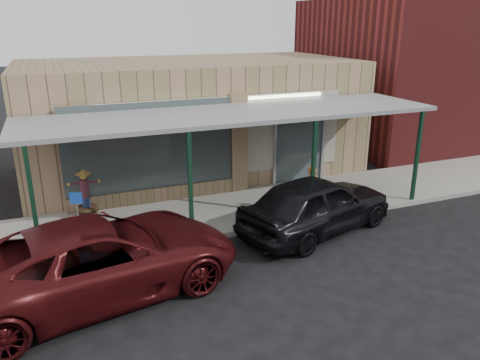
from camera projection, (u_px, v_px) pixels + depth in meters
name	position (u px, v px, depth m)	size (l,w,h in m)	color
ground	(290.00, 266.00, 11.19)	(120.00, 120.00, 0.00)	black
sidewalk	(235.00, 210.00, 14.32)	(40.00, 3.20, 0.15)	gray
storefront	(191.00, 118.00, 17.68)	(12.00, 6.25, 4.20)	#9D7A60
awning	(236.00, 115.00, 13.34)	(12.00, 3.00, 3.04)	slate
block_buildings_near	(231.00, 68.00, 18.76)	(61.00, 8.00, 8.00)	maroon
barrel_scarecrow	(86.00, 203.00, 13.30)	(0.91, 0.66, 1.50)	#513320
barrel_pumpkin	(275.00, 202.00, 13.98)	(0.75, 0.75, 0.76)	#513320
handicap_sign	(78.00, 212.00, 11.62)	(0.29, 0.10, 1.43)	gray
parked_sedan	(317.00, 204.00, 12.79)	(5.08, 3.21, 1.62)	black
car_maroon	(100.00, 258.00, 9.84)	(2.75, 5.96, 1.66)	#430D0F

